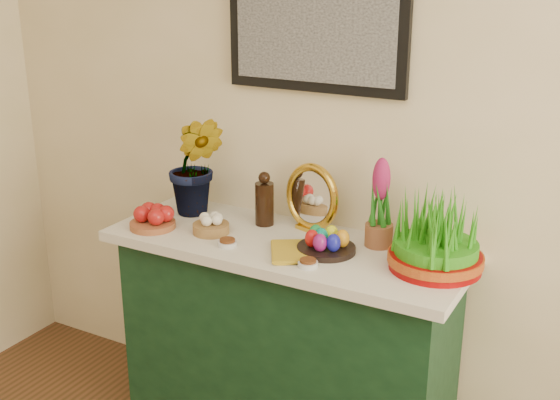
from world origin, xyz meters
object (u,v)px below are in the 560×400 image
object	(u,v)px
sideboard	(286,347)
mirror	(312,198)
hyacinth_green	(195,149)
book	(271,251)
wheatgrass_sabzeh	(437,237)

from	to	relation	value
sideboard	mirror	xyz separation A→B (m)	(0.03, 0.16, 0.60)
hyacinth_green	sideboard	bearing A→B (deg)	-30.34
hyacinth_green	book	distance (m)	0.61
mirror	wheatgrass_sabzeh	distance (m)	0.57
book	hyacinth_green	bearing A→B (deg)	123.69
hyacinth_green	mirror	size ratio (longest dim) A/B	2.04
mirror	book	size ratio (longest dim) A/B	1.37
book	wheatgrass_sabzeh	xyz separation A→B (m)	(0.56, 0.17, 0.11)
book	wheatgrass_sabzeh	bearing A→B (deg)	-14.07
hyacinth_green	mirror	distance (m)	0.53
sideboard	wheatgrass_sabzeh	distance (m)	0.82
mirror	wheatgrass_sabzeh	world-z (taller)	same
sideboard	mirror	world-z (taller)	mirror
sideboard	book	distance (m)	0.50
sideboard	mirror	size ratio (longest dim) A/B	4.71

